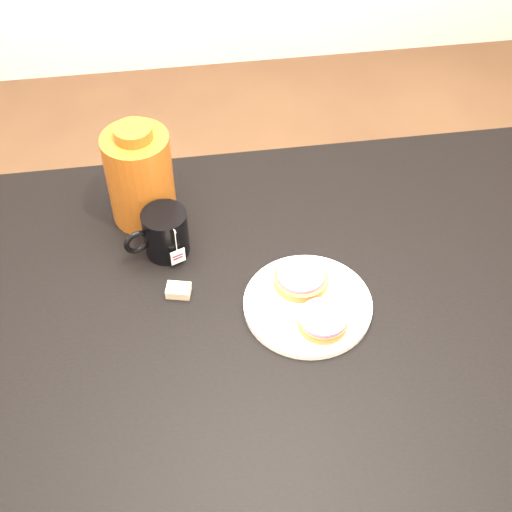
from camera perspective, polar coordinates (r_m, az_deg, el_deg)
name	(u,v)px	position (r m, az deg, el deg)	size (l,w,h in m)	color
ground_plane	(271,480)	(1.98, 1.19, -17.50)	(4.00, 4.00, 0.00)	brown
table	(276,330)	(1.40, 1.60, -5.94)	(1.40, 0.90, 0.75)	black
plate	(308,304)	(1.33, 4.16, -3.85)	(0.24, 0.24, 0.02)	white
bagel_back	(301,278)	(1.35, 3.61, -1.76)	(0.12, 0.12, 0.03)	brown
bagel_front	(323,321)	(1.28, 5.37, -5.17)	(0.12, 0.12, 0.03)	brown
mug	(165,233)	(1.40, -7.32, 1.85)	(0.14, 0.12, 0.10)	black
teabag_pouch	(179,290)	(1.35, -6.22, -2.76)	(0.04, 0.03, 0.02)	#C6B793
bagel_package	(140,176)	(1.45, -9.27, 6.31)	(0.17, 0.17, 0.22)	#682F0D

